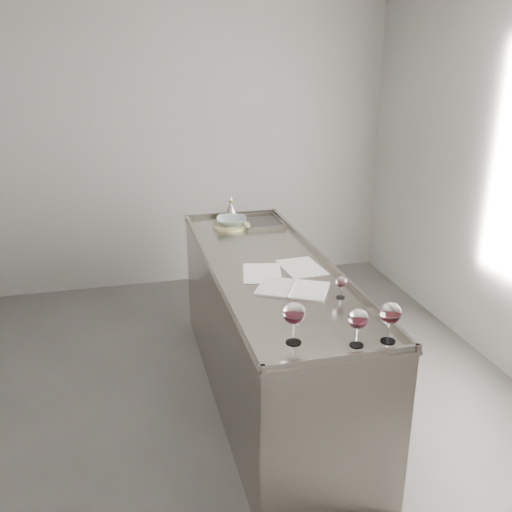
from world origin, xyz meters
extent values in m
cube|color=#4B4947|center=(0.00, 0.00, -0.01)|extent=(4.50, 5.00, 0.02)
cube|color=#9C9A97|center=(0.00, 2.51, 1.40)|extent=(4.50, 0.02, 2.80)
cube|color=gray|center=(0.50, 0.30, 0.46)|extent=(0.75, 2.40, 0.92)
cube|color=gray|center=(0.50, 0.30, 0.93)|extent=(0.77, 2.42, 0.02)
cube|color=gray|center=(0.50, -0.89, 0.96)|extent=(0.77, 0.02, 0.03)
cube|color=gray|center=(0.50, 1.49, 0.96)|extent=(0.77, 0.02, 0.03)
cube|color=gray|center=(0.14, 0.30, 0.96)|extent=(0.02, 2.42, 0.03)
cube|color=gray|center=(0.86, 0.30, 0.96)|extent=(0.02, 2.42, 0.03)
cube|color=#595654|center=(0.68, 1.22, 0.94)|extent=(0.30, 0.38, 0.01)
cylinder|color=white|center=(0.34, -0.68, 0.94)|extent=(0.07, 0.07, 0.00)
cylinder|color=white|center=(0.34, -0.68, 0.99)|extent=(0.01, 0.01, 0.10)
ellipsoid|color=white|center=(0.34, -0.68, 1.09)|extent=(0.11, 0.11, 0.11)
cylinder|color=#32060E|center=(0.34, -0.68, 1.07)|extent=(0.08, 0.08, 0.02)
cylinder|color=white|center=(0.62, -0.78, 0.94)|extent=(0.07, 0.07, 0.00)
cylinder|color=white|center=(0.62, -0.78, 0.99)|extent=(0.01, 0.01, 0.09)
ellipsoid|color=white|center=(0.62, -0.78, 1.08)|extent=(0.10, 0.10, 0.10)
cylinder|color=#3A070F|center=(0.62, -0.78, 1.06)|extent=(0.07, 0.07, 0.02)
cylinder|color=white|center=(0.78, -0.78, 0.94)|extent=(0.07, 0.07, 0.00)
cylinder|color=white|center=(0.78, -0.78, 0.99)|extent=(0.01, 0.01, 0.10)
ellipsoid|color=white|center=(0.78, -0.78, 1.09)|extent=(0.10, 0.10, 0.11)
cylinder|color=#36070A|center=(0.78, -0.78, 1.06)|extent=(0.07, 0.07, 0.02)
cylinder|color=white|center=(0.75, -0.26, 0.94)|extent=(0.05, 0.05, 0.00)
cylinder|color=white|center=(0.75, -0.26, 0.97)|extent=(0.01, 0.01, 0.06)
ellipsoid|color=white|center=(0.75, -0.26, 1.03)|extent=(0.06, 0.06, 0.07)
cylinder|color=#34070D|center=(0.75, -0.26, 1.02)|extent=(0.05, 0.05, 0.01)
cube|color=white|center=(0.44, -0.04, 0.95)|extent=(0.30, 0.33, 0.01)
cube|color=white|center=(0.61, -0.13, 0.95)|extent=(0.30, 0.33, 0.01)
cylinder|color=white|center=(0.53, -0.09, 0.95)|extent=(0.14, 0.24, 0.01)
cube|color=silver|center=(0.69, 0.23, 0.94)|extent=(0.26, 0.35, 0.00)
cube|color=white|center=(0.42, 0.19, 0.94)|extent=(0.30, 0.37, 0.00)
cylinder|color=#CFC986|center=(0.44, 1.18, 0.95)|extent=(0.30, 0.30, 0.02)
imported|color=#8FA2A7|center=(0.44, 1.18, 0.99)|extent=(0.27, 0.27, 0.06)
cone|color=#B0A89D|center=(0.48, 1.38, 1.00)|extent=(0.14, 0.14, 0.12)
cylinder|color=#B0A89D|center=(0.48, 1.38, 1.07)|extent=(0.03, 0.03, 0.03)
cylinder|color=olive|center=(0.48, 1.38, 1.09)|extent=(0.03, 0.03, 0.01)
cone|color=#B0A89D|center=(0.48, 1.38, 1.12)|extent=(0.02, 0.02, 0.04)
camera|label=1|loc=(-0.41, -2.93, 2.24)|focal=40.00mm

